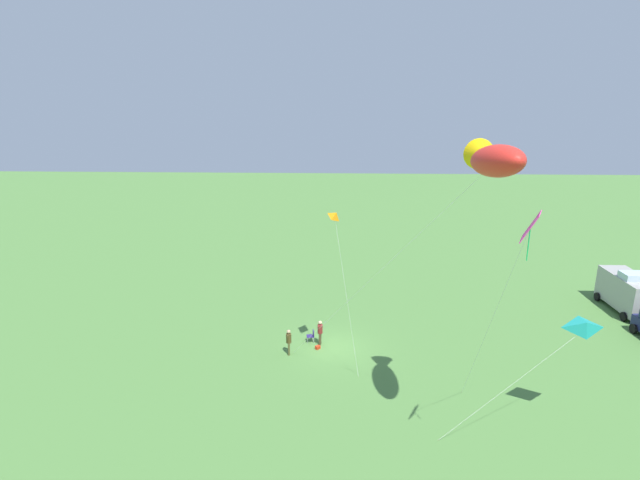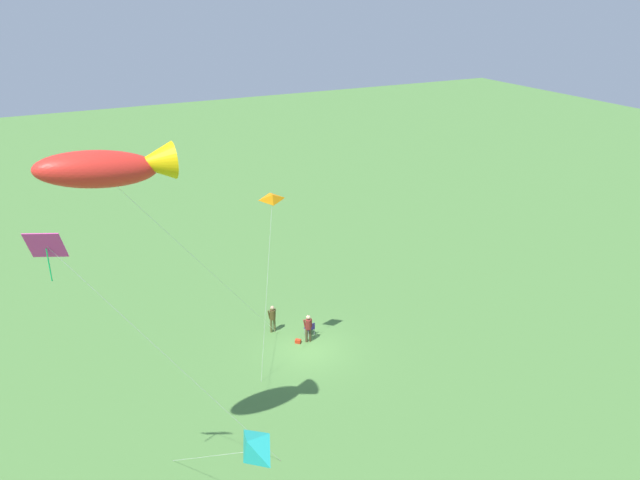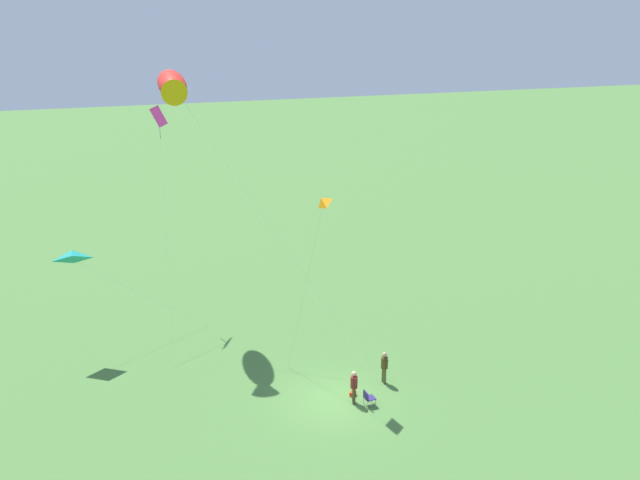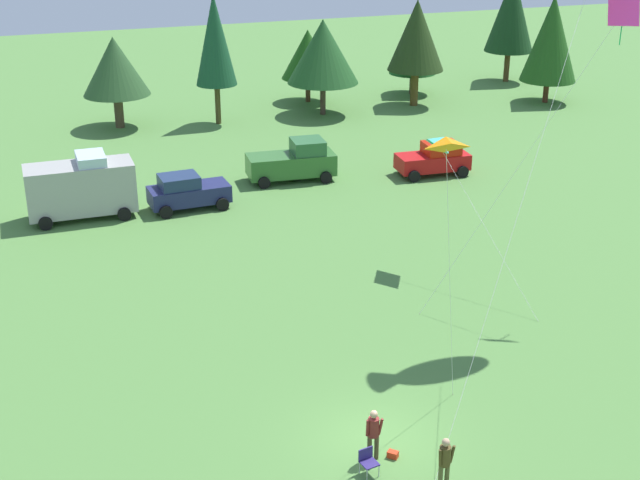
# 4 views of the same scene
# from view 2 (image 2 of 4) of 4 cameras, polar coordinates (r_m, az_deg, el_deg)

# --- Properties ---
(ground_plane) EXTENTS (160.00, 160.00, 0.00)m
(ground_plane) POSITION_cam_2_polar(r_m,az_deg,el_deg) (36.21, -1.06, -10.03)
(ground_plane) COLOR #4C7B39
(person_kite_flyer) EXTENTS (0.56, 0.37, 1.74)m
(person_kite_flyer) POSITION_cam_2_polar(r_m,az_deg,el_deg) (37.54, -4.36, -7.00)
(person_kite_flyer) COLOR brown
(person_kite_flyer) RESTS_ON ground
(folding_chair) EXTENTS (0.56, 0.56, 0.82)m
(folding_chair) POSITION_cam_2_polar(r_m,az_deg,el_deg) (37.35, -0.90, -8.04)
(folding_chair) COLOR navy
(folding_chair) RESTS_ON ground
(person_spectator) EXTENTS (0.55, 0.39, 1.74)m
(person_spectator) POSITION_cam_2_polar(r_m,az_deg,el_deg) (36.46, -1.08, -7.89)
(person_spectator) COLOR #463B24
(person_spectator) RESTS_ON ground
(backpack_on_grass) EXTENTS (0.38, 0.38, 0.22)m
(backpack_on_grass) POSITION_cam_2_polar(r_m,az_deg,el_deg) (36.82, -2.02, -9.24)
(backpack_on_grass) COLOR red
(backpack_on_grass) RESTS_ON ground
(kite_large_fish) EXTENTS (12.03, 9.86, 14.65)m
(kite_large_fish) POSITION_cam_2_polar(r_m,az_deg,el_deg) (22.11, -18.51, 6.31)
(kite_large_fish) COLOR red
(kite_large_fish) RESTS_ON ground
(kite_delta_orange) EXTENTS (2.10, 1.84, 9.86)m
(kite_delta_orange) POSITION_cam_2_polar(r_m,az_deg,el_deg) (31.12, -4.36, 3.77)
(kite_delta_orange) COLOR orange
(kite_delta_orange) RESTS_ON ground
(kite_delta_teal) EXTENTS (1.74, 7.63, 6.08)m
(kite_delta_teal) POSITION_cam_2_polar(r_m,az_deg,el_deg) (21.37, -6.70, -18.37)
(kite_delta_teal) COLOR teal
(kite_delta_teal) RESTS_ON ground
(kite_diamond_rainbow) EXTENTS (8.42, 0.99, 12.23)m
(kite_diamond_rainbow) POSITION_cam_2_polar(r_m,az_deg,el_deg) (21.93, -23.22, -1.09)
(kite_diamond_rainbow) COLOR #E2379B
(kite_diamond_rainbow) RESTS_ON ground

